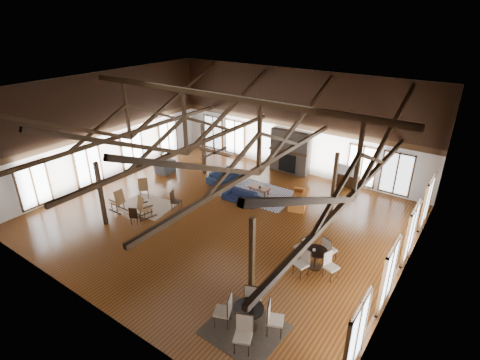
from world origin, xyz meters
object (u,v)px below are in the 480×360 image
Objects in this scene: sofa_navy_front at (241,197)px; coffee_table at (259,188)px; sofa_navy_left at (224,176)px; cafe_table_far at (316,256)px; armchair at (164,167)px; cafe_table_near at (249,314)px; tv_console at (346,180)px; sofa_orange at (299,198)px.

sofa_navy_front reaches higher than coffee_table.
cafe_table_far is (7.64, -4.25, 0.23)m from sofa_navy_left.
sofa_navy_left is 3.79m from armchair.
cafe_table_near is (10.87, -7.10, 0.22)m from armchair.
sofa_navy_left is 2.62m from coffee_table.
sofa_navy_left is 1.53× the size of tv_console.
sofa_orange is 3.58m from tv_console.
armchair reaches higher than tv_console.
sofa_orange is 5.11m from cafe_table_far.
tv_console is (-1.67, 7.63, -0.20)m from cafe_table_far.
cafe_table_near is at bearing -1.81° from sofa_orange.
cafe_table_far is (11.27, -3.15, 0.18)m from armchair.
coffee_table is 6.28m from armchair.
tv_console is at bearing 51.61° from sofa_navy_front.
cafe_table_near is (7.24, -8.20, 0.27)m from sofa_navy_left.
tv_console is (5.96, 3.38, 0.04)m from sofa_navy_left.
sofa_orange reaches higher than sofa_navy_left.
sofa_orange is 0.94× the size of cafe_table_near.
coffee_table is (-2.20, -0.29, 0.06)m from sofa_orange.
sofa_navy_left is 1.80× the size of coffee_table.
sofa_navy_front is 8.32m from cafe_table_near.
cafe_table_far is (0.40, 3.95, -0.04)m from cafe_table_near.
sofa_navy_front is 1.47× the size of tv_console.
cafe_table_far reaches higher than coffee_table.
cafe_table_near is at bearing -57.11° from coffee_table.
cafe_table_far is (5.34, -2.74, 0.24)m from sofa_navy_front.
sofa_navy_left is 10.94m from cafe_table_near.
sofa_navy_left is at bearing -108.43° from sofa_orange.
cafe_table_far reaches higher than sofa_orange.
sofa_orange is 1.92× the size of armchair.
sofa_navy_left reaches higher than sofa_navy_front.
sofa_navy_left is at bearing -150.46° from tv_console.
armchair is at bearing -170.16° from coffee_table.
tv_console reaches higher than sofa_orange.
sofa_orange is at bearing 106.56° from cafe_table_near.
cafe_table_near reaches higher than sofa_navy_left.
cafe_table_far is 1.56× the size of tv_console.
sofa_orange reaches higher than coffee_table.
armchair is 0.82× the size of tv_console.
sofa_navy_front is at bearing -97.90° from armchair.
cafe_table_near is at bearing -95.79° from cafe_table_far.
cafe_table_near is at bearing -83.72° from tv_console.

